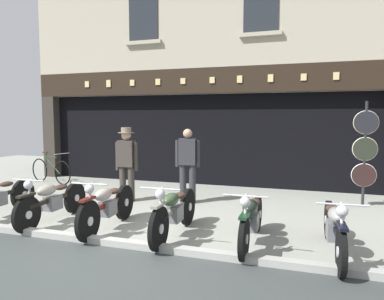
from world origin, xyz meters
name	(u,v)px	position (x,y,z in m)	size (l,w,h in m)	color
ground	(56,275)	(0.00, -0.98, -0.04)	(22.57, 22.00, 0.18)	gray
shop_facade	(216,124)	(0.00, 7.00, 1.73)	(10.87, 4.42, 6.43)	black
motorcycle_left	(52,200)	(-1.49, 0.79, 0.42)	(0.62, 1.97, 0.91)	black
motorcycle_center_left	(107,205)	(-0.29, 0.73, 0.43)	(0.62, 1.96, 0.92)	black
motorcycle_center	(174,211)	(0.94, 0.75, 0.43)	(0.62, 2.02, 0.93)	black
motorcycle_center_right	(251,218)	(2.19, 0.77, 0.41)	(0.62, 1.96, 0.90)	black
motorcycle_right	(335,227)	(3.37, 0.70, 0.41)	(0.62, 2.06, 0.90)	black
salesman_left	(127,160)	(-1.01, 2.74, 0.96)	(0.56, 0.37, 1.71)	#38332D
shopkeeper_center	(188,162)	(0.39, 3.01, 0.94)	(0.56, 0.27, 1.69)	#2D2D33
tyre_sign_pole	(365,150)	(4.13, 3.91, 1.25)	(0.52, 0.06, 2.29)	#232328
advert_board_near	(115,123)	(-2.84, 5.40, 1.77)	(0.75, 0.03, 0.94)	beige
advert_board_far	(85,119)	(-3.96, 5.40, 1.88)	(0.68, 0.03, 0.99)	beige
leaning_bicycle	(51,170)	(-4.32, 4.14, 0.38)	(1.73, 0.61, 0.94)	black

